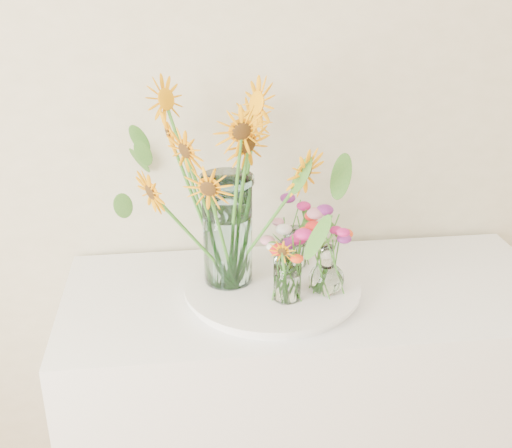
% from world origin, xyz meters
% --- Properties ---
extents(counter, '(1.40, 0.60, 0.90)m').
position_xyz_m(counter, '(-0.07, 1.93, 0.45)').
color(counter, white).
rests_on(counter, ground_plane).
extents(tray, '(0.47, 0.47, 0.02)m').
position_xyz_m(tray, '(-0.18, 1.92, 0.91)').
color(tray, white).
rests_on(tray, counter).
extents(mason_jar, '(0.16, 0.16, 0.32)m').
position_xyz_m(mason_jar, '(-0.30, 1.96, 1.08)').
color(mason_jar, '#A4CFD4').
rests_on(mason_jar, tray).
extents(sunflower_bouquet, '(0.95, 0.95, 0.58)m').
position_xyz_m(sunflower_bouquet, '(-0.30, 1.96, 1.22)').
color(sunflower_bouquet, '#F99B05').
rests_on(sunflower_bouquet, tray).
extents(small_vase_a, '(0.08, 0.08, 0.13)m').
position_xyz_m(small_vase_a, '(-0.15, 1.84, 0.99)').
color(small_vase_a, white).
rests_on(small_vase_a, tray).
extents(wildflower_posy_a, '(0.18, 0.18, 0.22)m').
position_xyz_m(wildflower_posy_a, '(-0.15, 1.84, 1.03)').
color(wildflower_posy_a, '#F64215').
rests_on(wildflower_posy_a, tray).
extents(small_vase_b, '(0.11, 0.11, 0.14)m').
position_xyz_m(small_vase_b, '(-0.04, 1.87, 0.99)').
color(small_vase_b, white).
rests_on(small_vase_b, tray).
extents(wildflower_posy_b, '(0.19, 0.19, 0.23)m').
position_xyz_m(wildflower_posy_b, '(-0.04, 1.87, 1.04)').
color(wildflower_posy_b, '#F64215').
rests_on(wildflower_posy_b, tray).
extents(small_vase_c, '(0.08, 0.08, 0.12)m').
position_xyz_m(small_vase_c, '(-0.10, 2.03, 0.98)').
color(small_vase_c, white).
rests_on(small_vase_c, tray).
extents(wildflower_posy_c, '(0.21, 0.21, 0.21)m').
position_xyz_m(wildflower_posy_c, '(-0.10, 2.03, 1.03)').
color(wildflower_posy_c, '#F64215').
rests_on(wildflower_posy_c, tray).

